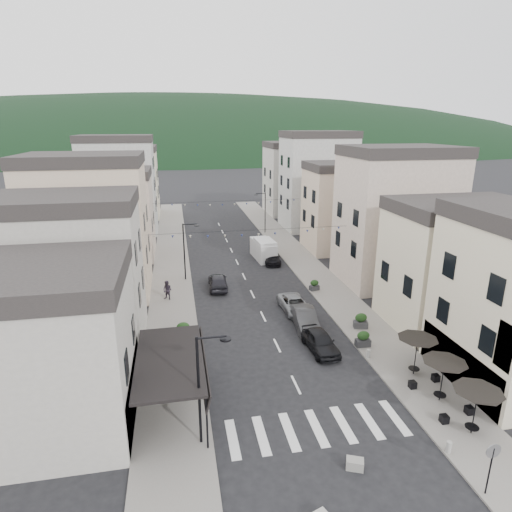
# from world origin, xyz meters

# --- Properties ---
(ground) EXTENTS (700.00, 700.00, 0.00)m
(ground) POSITION_xyz_m (0.00, 0.00, 0.00)
(ground) COLOR black
(ground) RESTS_ON ground
(sidewalk_left) EXTENTS (4.00, 76.00, 0.12)m
(sidewalk_left) POSITION_xyz_m (-7.50, 32.00, 0.06)
(sidewalk_left) COLOR slate
(sidewalk_left) RESTS_ON ground
(sidewalk_right) EXTENTS (4.00, 76.00, 0.12)m
(sidewalk_right) POSITION_xyz_m (7.50, 32.00, 0.06)
(sidewalk_right) COLOR slate
(sidewalk_right) RESTS_ON ground
(hill_backdrop) EXTENTS (640.00, 360.00, 70.00)m
(hill_backdrop) POSITION_xyz_m (0.00, 300.00, 0.00)
(hill_backdrop) COLOR black
(hill_backdrop) RESTS_ON ground
(boutique_building) EXTENTS (12.00, 8.00, 8.00)m
(boutique_building) POSITION_xyz_m (-15.50, 5.00, 4.00)
(boutique_building) COLOR #A5A097
(boutique_building) RESTS_ON ground
(boutique_awning) EXTENTS (3.77, 7.50, 3.28)m
(boutique_awning) POSITION_xyz_m (-7.25, 5.00, 3.11)
(boutique_awning) COLOR black
(boutique_awning) RESTS_ON ground
(buildings_row_left) EXTENTS (10.20, 54.16, 14.00)m
(buildings_row_left) POSITION_xyz_m (-14.50, 37.75, 6.12)
(buildings_row_left) COLOR #A5A097
(buildings_row_left) RESTS_ON ground
(buildings_row_right) EXTENTS (10.20, 54.16, 14.50)m
(buildings_row_right) POSITION_xyz_m (14.50, 36.59, 6.32)
(buildings_row_right) COLOR beige
(buildings_row_right) RESTS_ON ground
(cafe_terrace) EXTENTS (2.50, 8.10, 2.53)m
(cafe_terrace) POSITION_xyz_m (7.70, 2.80, 2.36)
(cafe_terrace) COLOR black
(cafe_terrace) RESTS_ON ground
(streetlamp_left_near) EXTENTS (1.70, 0.56, 6.00)m
(streetlamp_left_near) POSITION_xyz_m (-5.82, 2.00, 3.70)
(streetlamp_left_near) COLOR black
(streetlamp_left_near) RESTS_ON ground
(streetlamp_left_far) EXTENTS (1.70, 0.56, 6.00)m
(streetlamp_left_far) POSITION_xyz_m (-5.82, 26.00, 3.70)
(streetlamp_left_far) COLOR black
(streetlamp_left_far) RESTS_ON ground
(streetlamp_right_far) EXTENTS (1.70, 0.56, 6.00)m
(streetlamp_right_far) POSITION_xyz_m (5.82, 44.00, 3.70)
(streetlamp_right_far) COLOR black
(streetlamp_right_far) RESTS_ON ground
(traffic_sign) EXTENTS (0.70, 0.07, 2.70)m
(traffic_sign) POSITION_xyz_m (5.80, -3.50, 1.93)
(traffic_sign) COLOR black
(traffic_sign) RESTS_ON ground
(bollards) EXTENTS (11.66, 10.26, 0.60)m
(bollards) POSITION_xyz_m (0.00, 5.50, 0.42)
(bollards) COLOR gray
(bollards) RESTS_ON ground
(bunting_near) EXTENTS (19.00, 0.28, 0.62)m
(bunting_near) POSITION_xyz_m (0.00, 22.00, 5.65)
(bunting_near) COLOR black
(bunting_near) RESTS_ON ground
(bunting_far) EXTENTS (19.00, 0.28, 0.62)m
(bunting_far) POSITION_xyz_m (0.00, 38.00, 5.65)
(bunting_far) COLOR black
(bunting_far) RESTS_ON ground
(parked_car_a) EXTENTS (2.04, 4.40, 1.46)m
(parked_car_a) POSITION_xyz_m (2.82, 9.76, 0.73)
(parked_car_a) COLOR black
(parked_car_a) RESTS_ON ground
(parked_car_b) EXTENTS (1.99, 4.70, 1.51)m
(parked_car_b) POSITION_xyz_m (2.84, 13.39, 0.75)
(parked_car_b) COLOR #2D2D2F
(parked_car_b) RESTS_ON ground
(parked_car_c) EXTENTS (2.29, 4.64, 1.27)m
(parked_car_c) POSITION_xyz_m (2.86, 16.56, 0.63)
(parked_car_c) COLOR gray
(parked_car_c) RESTS_ON ground
(parked_car_d) EXTENTS (2.36, 4.61, 1.28)m
(parked_car_d) POSITION_xyz_m (3.98, 30.09, 0.64)
(parked_car_d) COLOR black
(parked_car_d) RESTS_ON ground
(parked_car_e) EXTENTS (1.95, 4.47, 1.50)m
(parked_car_e) POSITION_xyz_m (-3.05, 23.08, 0.75)
(parked_car_e) COLOR black
(parked_car_e) RESTS_ON ground
(delivery_van) EXTENTS (2.39, 5.25, 2.45)m
(delivery_van) POSITION_xyz_m (3.32, 31.80, 1.20)
(delivery_van) COLOR silver
(delivery_van) RESTS_ON ground
(pedestrian_a) EXTENTS (0.75, 0.62, 1.75)m
(pedestrian_a) POSITION_xyz_m (-6.04, 8.65, 1.00)
(pedestrian_a) COLOR black
(pedestrian_a) RESTS_ON sidewalk_left
(pedestrian_b) EXTENTS (1.10, 1.03, 1.79)m
(pedestrian_b) POSITION_xyz_m (-7.86, 20.91, 1.02)
(pedestrian_b) COLOR #29212D
(pedestrian_b) RESTS_ON sidewalk_left
(concrete_block_a) EXTENTS (0.93, 0.77, 0.50)m
(concrete_block_a) POSITION_xyz_m (0.85, -1.00, 0.25)
(concrete_block_a) COLOR gray
(concrete_block_a) RESTS_ON ground
(planter_la) EXTENTS (1.16, 0.67, 1.28)m
(planter_la) POSITION_xyz_m (-6.00, 12.29, 0.74)
(planter_la) COLOR #2E2E31
(planter_la) RESTS_ON sidewalk_left
(planter_lb) EXTENTS (1.26, 1.00, 1.25)m
(planter_lb) POSITION_xyz_m (-6.66, 13.26, 0.73)
(planter_lb) COLOR #2D2E30
(planter_lb) RESTS_ON sidewalk_left
(planter_ra) EXTENTS (1.04, 0.58, 1.17)m
(planter_ra) POSITION_xyz_m (6.00, 9.57, 0.69)
(planter_ra) COLOR #2A2B2D
(planter_ra) RESTS_ON sidewalk_right
(planter_rb) EXTENTS (1.19, 0.82, 1.21)m
(planter_rb) POSITION_xyz_m (7.05, 12.32, 0.71)
(planter_rb) COLOR #323335
(planter_rb) RESTS_ON sidewalk_right
(planter_rc) EXTENTS (1.02, 0.73, 1.03)m
(planter_rc) POSITION_xyz_m (6.00, 20.64, 0.62)
(planter_rc) COLOR #313234
(planter_rc) RESTS_ON sidewalk_right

